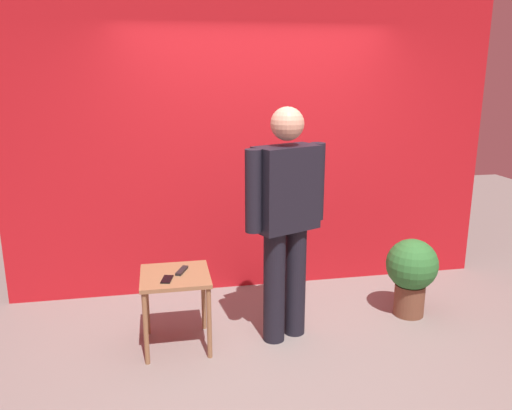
# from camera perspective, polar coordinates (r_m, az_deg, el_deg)

# --- Properties ---
(ground_plane) EXTENTS (12.00, 12.00, 0.00)m
(ground_plane) POSITION_cam_1_polar(r_m,az_deg,el_deg) (4.03, 3.67, -16.27)
(ground_plane) COLOR gray
(back_wall_red) EXTENTS (4.62, 0.12, 3.00)m
(back_wall_red) POSITION_cam_1_polar(r_m,az_deg,el_deg) (4.85, -0.19, 7.90)
(back_wall_red) COLOR #B3161E
(back_wall_red) RESTS_ON ground_plane
(standing_person) EXTENTS (0.71, 0.42, 1.82)m
(standing_person) POSITION_cam_1_polar(r_m,az_deg,el_deg) (3.89, 3.34, -0.99)
(standing_person) COLOR black
(standing_person) RESTS_ON ground_plane
(side_table) EXTENTS (0.52, 0.52, 0.59)m
(side_table) POSITION_cam_1_polar(r_m,az_deg,el_deg) (3.97, -8.96, -8.88)
(side_table) COLOR olive
(side_table) RESTS_ON ground_plane
(cell_phone) EXTENTS (0.10, 0.16, 0.01)m
(cell_phone) POSITION_cam_1_polar(r_m,az_deg,el_deg) (3.84, -9.88, -8.15)
(cell_phone) COLOR black
(cell_phone) RESTS_ON side_table
(tv_remote) EXTENTS (0.11, 0.17, 0.02)m
(tv_remote) POSITION_cam_1_polar(r_m,az_deg,el_deg) (3.96, -8.26, -7.24)
(tv_remote) COLOR black
(tv_remote) RESTS_ON side_table
(potted_plant) EXTENTS (0.44, 0.44, 0.69)m
(potted_plant) POSITION_cam_1_polar(r_m,az_deg,el_deg) (4.63, 16.93, -7.03)
(potted_plant) COLOR brown
(potted_plant) RESTS_ON ground_plane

